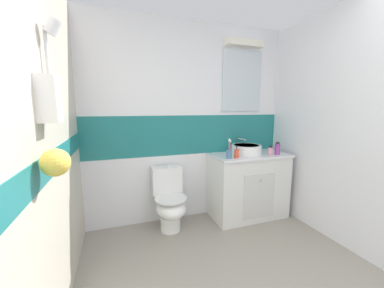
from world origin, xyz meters
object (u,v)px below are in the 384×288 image
at_px(soap_dispenser, 237,153).
at_px(lotion_bottle_short, 270,151).
at_px(toilet, 170,201).
at_px(toothbrush_cup, 229,153).
at_px(mouthwash_bottle, 277,149).
at_px(sink_basin, 246,149).

xyz_separation_m(soap_dispenser, lotion_bottle_short, (0.49, 0.01, -0.00)).
xyz_separation_m(toilet, toothbrush_cup, (0.70, -0.15, 0.56)).
height_order(toilet, mouthwash_bottle, mouthwash_bottle).
distance_m(sink_basin, mouthwash_bottle, 0.39).
distance_m(toilet, lotion_bottle_short, 1.41).
distance_m(toilet, mouthwash_bottle, 1.51).
relative_size(toilet, lotion_bottle_short, 6.37).
bearing_deg(soap_dispenser, lotion_bottle_short, 0.74).
bearing_deg(toilet, soap_dispenser, -11.37).
distance_m(toothbrush_cup, mouthwash_bottle, 0.69).
bearing_deg(sink_basin, toothbrush_cup, -152.46).
relative_size(toilet, mouthwash_bottle, 4.62).
distance_m(toothbrush_cup, lotion_bottle_short, 0.59).
bearing_deg(lotion_bottle_short, soap_dispenser, -179.26).
relative_size(toothbrush_cup, mouthwash_bottle, 1.45).
height_order(sink_basin, toilet, sink_basin).
bearing_deg(mouthwash_bottle, lotion_bottle_short, 177.49).
xyz_separation_m(sink_basin, soap_dispenser, (-0.26, -0.19, -0.01)).
relative_size(soap_dispenser, mouthwash_bottle, 0.91).
height_order(sink_basin, mouthwash_bottle, sink_basin).
bearing_deg(toilet, lotion_bottle_short, -6.79).
height_order(sink_basin, soap_dispenser, sink_basin).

